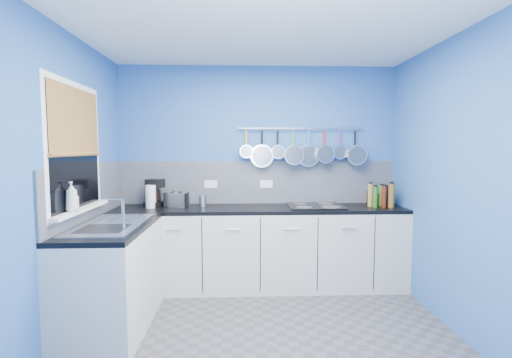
{
  "coord_description": "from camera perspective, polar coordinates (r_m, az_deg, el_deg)",
  "views": [
    {
      "loc": [
        -0.19,
        -2.84,
        1.55
      ],
      "look_at": [
        -0.05,
        0.75,
        1.25
      ],
      "focal_mm": 25.89,
      "sensor_mm": 36.0,
      "label": 1
    }
  ],
  "objects": [
    {
      "name": "condiment_5",
      "position": [
        4.32,
        17.26,
        -2.39
      ],
      "size": [
        0.06,
        0.06,
        0.25
      ],
      "primitive_type": "cylinder",
      "color": "olive",
      "rests_on": "worktop_back"
    },
    {
      "name": "pan_5",
      "position": [
        4.38,
        10.48,
        5.06
      ],
      "size": [
        0.21,
        0.12,
        0.4
      ],
      "primitive_type": null,
      "color": "silver",
      "rests_on": "pot_rail"
    },
    {
      "name": "wall_back",
      "position": [
        4.36,
        0.26,
        0.83
      ],
      "size": [
        3.2,
        0.02,
        2.5
      ],
      "primitive_type": "cube",
      "color": "#2E5EA7",
      "rests_on": "ground"
    },
    {
      "name": "pan_3",
      "position": [
        4.32,
        5.76,
        5.0
      ],
      "size": [
        0.23,
        0.13,
        0.42
      ],
      "primitive_type": null,
      "color": "silver",
      "rests_on": "pot_rail"
    },
    {
      "name": "mixer_tap",
      "position": [
        3.15,
        -19.84,
        -5.01
      ],
      "size": [
        0.12,
        0.08,
        0.26
      ],
      "primitive_type": null,
      "color": "silver",
      "rests_on": "worktop_left"
    },
    {
      "name": "cabinet_run_back",
      "position": [
        4.19,
        0.45,
        -10.72
      ],
      "size": [
        3.2,
        0.6,
        0.86
      ],
      "primitive_type": "cube",
      "color": "beige",
      "rests_on": "ground"
    },
    {
      "name": "condiment_1",
      "position": [
        4.48,
        18.18,
        -3.13
      ],
      "size": [
        0.07,
        0.07,
        0.11
      ],
      "primitive_type": "cylinder",
      "color": "brown",
      "rests_on": "worktop_back"
    },
    {
      "name": "worktop_back",
      "position": [
        4.1,
        0.45,
        -4.64
      ],
      "size": [
        3.2,
        0.6,
        0.04
      ],
      "primitive_type": "cube",
      "color": "black",
      "rests_on": "cabinet_run_back"
    },
    {
      "name": "pan_7",
      "position": [
        4.48,
        15.03,
        4.83
      ],
      "size": [
        0.24,
        0.13,
        0.43
      ],
      "primitive_type": null,
      "color": "silver",
      "rests_on": "pot_rail"
    },
    {
      "name": "backsplash_back",
      "position": [
        4.35,
        0.27,
        -0.51
      ],
      "size": [
        3.2,
        0.02,
        0.5
      ],
      "primitive_type": "cube",
      "color": "slate",
      "rests_on": "wall_back"
    },
    {
      "name": "pan_4",
      "position": [
        4.35,
        8.13,
        4.83
      ],
      "size": [
        0.25,
        0.05,
        0.44
      ],
      "primitive_type": null,
      "color": "silver",
      "rests_on": "pot_rail"
    },
    {
      "name": "condiment_6",
      "position": [
        4.31,
        20.18,
        -2.42
      ],
      "size": [
        0.07,
        0.07,
        0.26
      ],
      "primitive_type": "cylinder",
      "color": "brown",
      "rests_on": "worktop_back"
    },
    {
      "name": "toaster",
      "position": [
        4.2,
        -12.15,
        -3.13
      ],
      "size": [
        0.28,
        0.22,
        0.16
      ],
      "primitive_type": "cube",
      "rotation": [
        0.0,
        0.0,
        -0.34
      ],
      "color": "silver",
      "rests_on": "worktop_back"
    },
    {
      "name": "condiment_8",
      "position": [
        4.26,
        17.94,
        -2.67
      ],
      "size": [
        0.05,
        0.05,
        0.23
      ],
      "primitive_type": "cylinder",
      "color": "#265919",
      "rests_on": "worktop_back"
    },
    {
      "name": "cabinet_run_left",
      "position": [
        3.51,
        -21.21,
        -14.16
      ],
      "size": [
        0.6,
        1.2,
        0.86
      ],
      "primitive_type": "cube",
      "color": "beige",
      "rests_on": "ground"
    },
    {
      "name": "backsplash_left",
      "position": [
        3.73,
        -24.24,
        -1.8
      ],
      "size": [
        0.02,
        1.8,
        0.5
      ],
      "primitive_type": "cube",
      "color": "slate",
      "rests_on": "wall_left"
    },
    {
      "name": "condiment_3",
      "position": [
        4.42,
        19.72,
        -2.55
      ],
      "size": [
        0.07,
        0.07,
        0.22
      ],
      "primitive_type": "cylinder",
      "color": "black",
      "rests_on": "worktop_back"
    },
    {
      "name": "floor",
      "position": [
        3.24,
        1.54,
        -23.98
      ],
      "size": [
        3.2,
        3.0,
        0.02
      ],
      "primitive_type": "cube",
      "color": "#47474C",
      "rests_on": "ground"
    },
    {
      "name": "window_sill",
      "position": [
        3.46,
        -25.45,
        -4.25
      ],
      "size": [
        0.1,
        0.98,
        0.03
      ],
      "primitive_type": "cube",
      "color": "white",
      "rests_on": "wall_left"
    },
    {
      "name": "canister",
      "position": [
        4.21,
        -8.21,
        -3.33
      ],
      "size": [
        0.09,
        0.09,
        0.12
      ],
      "primitive_type": "cylinder",
      "rotation": [
        0.0,
        0.0,
        0.15
      ],
      "color": "silver",
      "rests_on": "worktop_back"
    },
    {
      "name": "wall_right",
      "position": [
        3.37,
        30.04,
        -0.96
      ],
      "size": [
        0.02,
        3.0,
        2.5
      ],
      "primitive_type": "cube",
      "color": "#2E5EA7",
      "rests_on": "ground"
    },
    {
      "name": "window_glass",
      "position": [
        3.43,
        -26.07,
        4.3
      ],
      "size": [
        0.01,
        0.9,
        1.0
      ],
      "primitive_type": "cube",
      "color": "black",
      "rests_on": "wall_left"
    },
    {
      "name": "window_frame",
      "position": [
        3.43,
        -26.14,
        4.3
      ],
      "size": [
        0.01,
        1.0,
        1.1
      ],
      "primitive_type": "cube",
      "color": "white",
      "rests_on": "wall_left"
    },
    {
      "name": "soap_bottle_a",
      "position": [
        3.25,
        -26.61,
        -2.45
      ],
      "size": [
        0.1,
        0.1,
        0.24
      ],
      "primitive_type": "imported",
      "rotation": [
        0.0,
        0.0,
        0.12
      ],
      "color": "white",
      "rests_on": "window_sill"
    },
    {
      "name": "pot_rail",
      "position": [
        4.35,
        6.96,
        7.77
      ],
      "size": [
        1.45,
        0.02,
        0.02
      ],
      "primitive_type": "cylinder",
      "rotation": [
        0.0,
        1.57,
        0.0
      ],
      "color": "silver",
      "rests_on": "wall_back"
    },
    {
      "name": "pan_6",
      "position": [
        4.43,
        12.78,
        5.33
      ],
      "size": [
        0.17,
        0.08,
        0.36
      ],
      "primitive_type": null,
      "color": "silver",
      "rests_on": "pot_rail"
    },
    {
      "name": "condiment_0",
      "position": [
        4.5,
        19.09,
        -2.79
      ],
      "size": [
        0.06,
        0.06,
        0.16
      ],
      "primitive_type": "cylinder",
      "color": "#8C5914",
      "rests_on": "worktop_back"
    },
    {
      "name": "wall_left",
      "position": [
        3.19,
        -28.7,
        -1.21
      ],
      "size": [
        0.02,
        3.0,
        2.5
      ],
      "primitive_type": "cube",
      "color": "#2E5EA7",
      "rests_on": "ground"
    },
    {
      "name": "ceiling",
      "position": [
        3.0,
        1.66,
        23.44
      ],
      "size": [
        3.2,
        3.0,
        0.02
      ],
      "primitive_type": "cube",
      "color": "white",
      "rests_on": "ground"
    },
    {
      "name": "pan_0",
      "position": [
        4.28,
        -1.51,
        5.56
      ],
      "size": [
        0.15,
        0.12,
        0.34
      ],
      "primitive_type": null,
      "color": "silver",
      "rests_on": "pot_rail"
    },
    {
      "name": "hob",
      "position": [
        4.19,
        9.12,
        -4.12
      ],
      "size": [
        0.6,
        0.53,
        0.01
      ],
      "primitive_type": "cube",
      "color": "black",
      "rests_on": "worktop_back"
    },
    {
      "name": "pan_1",
      "position": [
        4.28,
        0.93,
        4.85
      ],
      "size": [
        0.26,
        0.07,
        0.45
      ],
      "primitive_type": null,
      "color": "silver",
      "rests_on": "pot_rail"
    },
    {
      "name": "coffee_maker",
      "position": [
        4.25,
        -15.36,
        -2.11
      ],
      "size": [
        0.23,
        0.24,
        0.31
      ],
      "primitive_type": null,
      "rotation": [
        0.0,
        0.0,
        -0.33
      ],
      "color": "black",
      "rests_on": "worktop_back"
    },
    {
      "name": "condiment_2",
      "position": [
        4.46,
        17.16,
        -2.81
      ],
      "size": [
        0.07,
        0.07,
        0.16
      ],
      "primitive_type": "cylinder",
      "color": "black",
      "rests_on": "worktop_back"
    },
    {
      "name": "paper_towel",
      "position": [
        4.18,
        -15.95,
        -2.63
      ],
      "size": [
        0.11,
        0.11,
        0.25
      ],
      "primitive_type": "cylinder",
      "rotation": [
        0.0,
        0.0,
        0.01
      ],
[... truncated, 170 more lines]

